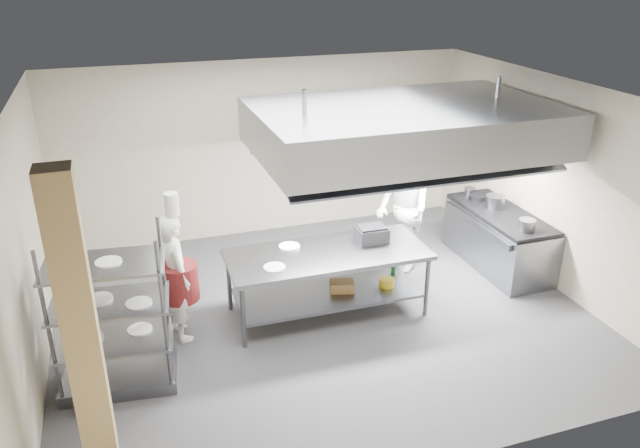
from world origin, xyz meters
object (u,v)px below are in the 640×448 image
object	(u,v)px
griddle	(372,234)
stockpot	(495,202)
pass_rack	(111,311)
chef_line	(402,210)
chef_plating	(81,332)
cooking_range	(498,240)
island	(327,282)
chef_head	(176,277)

from	to	relation	value
griddle	stockpot	world-z (taller)	griddle
pass_rack	chef_line	size ratio (longest dim) A/B	0.98
griddle	chef_plating	bearing A→B (deg)	-162.74
cooking_range	chef_plating	world-z (taller)	chef_plating
griddle	stockpot	xyz separation A→B (m)	(2.31, 0.55, -0.01)
cooking_range	stockpot	size ratio (longest dim) A/B	6.89
chef_line	stockpot	world-z (taller)	chef_line
chef_line	griddle	bearing A→B (deg)	-51.23
island	chef_plating	world-z (taller)	chef_plating
island	stockpot	bearing A→B (deg)	13.31
chef_line	stockpot	xyz separation A→B (m)	(1.47, -0.23, 0.04)
chef_head	chef_plating	bearing A→B (deg)	119.95
pass_rack	chef_line	bearing A→B (deg)	27.40
chef_head	chef_line	world-z (taller)	chef_line
cooking_range	pass_rack	bearing A→B (deg)	-168.22
island	pass_rack	distance (m)	2.89
chef_head	island	bearing A→B (deg)	-104.79
island	griddle	bearing A→B (deg)	11.55
island	chef_plating	bearing A→B (deg)	-162.14
chef_plating	stockpot	world-z (taller)	chef_plating
stockpot	pass_rack	bearing A→B (deg)	-166.44
cooking_range	stockpot	distance (m)	0.61
chef_line	chef_plating	size ratio (longest dim) A/B	1.07
pass_rack	cooking_range	world-z (taller)	pass_rack
chef_line	stockpot	distance (m)	1.49
chef_plating	chef_line	bearing A→B (deg)	96.60
chef_head	griddle	world-z (taller)	chef_head
griddle	cooking_range	bearing A→B (deg)	9.88
pass_rack	stockpot	bearing A→B (deg)	20.23
island	chef_head	distance (m)	2.02
cooking_range	chef_line	bearing A→B (deg)	164.10
cooking_range	griddle	xyz separation A→B (m)	(-2.32, -0.36, 0.59)
griddle	stockpot	bearing A→B (deg)	14.35
chef_head	chef_plating	size ratio (longest dim) A/B	0.94
chef_line	pass_rack	bearing A→B (deg)	-73.34
pass_rack	cooking_range	size ratio (longest dim) A/B	0.95
griddle	chef_line	bearing A→B (deg)	43.88
cooking_range	chef_head	distance (m)	5.02
chef_head	griddle	xyz separation A→B (m)	(2.66, 0.07, 0.16)
chef_head	chef_line	xyz separation A→B (m)	(3.50, 0.85, 0.12)
chef_head	griddle	distance (m)	2.67
chef_head	griddle	bearing A→B (deg)	-101.46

